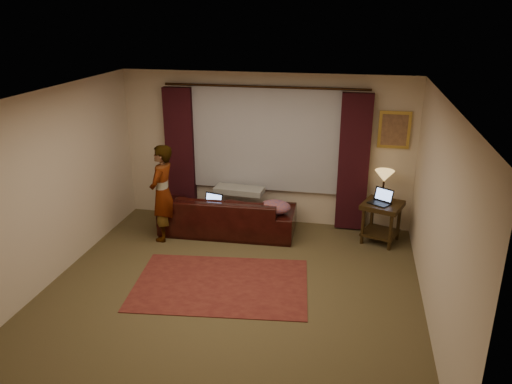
% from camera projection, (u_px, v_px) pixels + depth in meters
% --- Properties ---
extents(floor, '(5.00, 5.00, 0.01)m').
position_uv_depth(floor, '(231.00, 292.00, 6.69)').
color(floor, brown).
rests_on(floor, ground).
extents(ceiling, '(5.00, 5.00, 0.02)m').
position_uv_depth(ceiling, '(227.00, 97.00, 5.79)').
color(ceiling, silver).
rests_on(ceiling, ground).
extents(wall_back, '(5.00, 0.02, 2.60)m').
position_uv_depth(wall_back, '(265.00, 150.00, 8.54)').
color(wall_back, beige).
rests_on(wall_back, ground).
extents(wall_front, '(5.00, 0.02, 2.60)m').
position_uv_depth(wall_front, '(151.00, 314.00, 3.94)').
color(wall_front, beige).
rests_on(wall_front, ground).
extents(wall_left, '(0.02, 5.00, 2.60)m').
position_uv_depth(wall_left, '(49.00, 188.00, 6.71)').
color(wall_left, beige).
rests_on(wall_left, ground).
extents(wall_right, '(0.02, 5.00, 2.60)m').
position_uv_depth(wall_right, '(438.00, 217.00, 5.78)').
color(wall_right, beige).
rests_on(wall_right, ground).
extents(sheer_curtain, '(2.50, 0.05, 1.80)m').
position_uv_depth(sheer_curtain, '(265.00, 139.00, 8.42)').
color(sheer_curtain, '#A6A5AD').
rests_on(sheer_curtain, wall_back).
extents(drape_left, '(0.50, 0.14, 2.30)m').
position_uv_depth(drape_left, '(180.00, 153.00, 8.76)').
color(drape_left, black).
rests_on(drape_left, floor).
extents(drape_right, '(0.50, 0.14, 2.30)m').
position_uv_depth(drape_right, '(354.00, 163.00, 8.20)').
color(drape_right, black).
rests_on(drape_right, floor).
extents(curtain_rod, '(0.04, 0.04, 3.40)m').
position_uv_depth(curtain_rod, '(265.00, 87.00, 8.07)').
color(curtain_rod, black).
rests_on(curtain_rod, wall_back).
extents(picture_frame, '(0.50, 0.04, 0.60)m').
position_uv_depth(picture_frame, '(394.00, 130.00, 7.97)').
color(picture_frame, gold).
rests_on(picture_frame, wall_back).
extents(sofa, '(2.27, 1.05, 0.90)m').
position_uv_depth(sofa, '(228.00, 207.00, 8.33)').
color(sofa, black).
rests_on(sofa, floor).
extents(throw_blanket, '(0.86, 0.39, 0.10)m').
position_uv_depth(throw_blanket, '(239.00, 177.00, 8.41)').
color(throw_blanket, gray).
rests_on(throw_blanket, sofa).
extents(clothing_pile, '(0.51, 0.39, 0.22)m').
position_uv_depth(clothing_pile, '(275.00, 207.00, 8.03)').
color(clothing_pile, '#7F4A5A').
rests_on(clothing_pile, sofa).
extents(laptop_sofa, '(0.40, 0.42, 0.23)m').
position_uv_depth(laptop_sofa, '(210.00, 203.00, 8.21)').
color(laptop_sofa, black).
rests_on(laptop_sofa, sofa).
extents(area_rug, '(2.52, 1.83, 0.01)m').
position_uv_depth(area_rug, '(221.00, 284.00, 6.86)').
color(area_rug, maroon).
rests_on(area_rug, floor).
extents(end_table, '(0.74, 0.74, 0.67)m').
position_uv_depth(end_table, '(381.00, 222.00, 8.02)').
color(end_table, black).
rests_on(end_table, floor).
extents(tiffany_lamp, '(0.42, 0.42, 0.49)m').
position_uv_depth(tiffany_lamp, '(384.00, 185.00, 7.98)').
color(tiffany_lamp, olive).
rests_on(tiffany_lamp, end_table).
extents(laptop_table, '(0.46, 0.47, 0.23)m').
position_uv_depth(laptop_table, '(380.00, 197.00, 7.84)').
color(laptop_table, black).
rests_on(laptop_table, end_table).
extents(person, '(0.50, 0.50, 1.59)m').
position_uv_depth(person, '(163.00, 193.00, 7.98)').
color(person, gray).
rests_on(person, floor).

